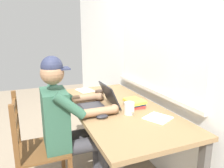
% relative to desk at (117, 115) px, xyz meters
% --- Properties ---
extents(back_wall, '(6.00, 0.08, 2.60)m').
position_rel_desk_xyz_m(back_wall, '(-0.00, 0.46, 0.65)').
color(back_wall, silver).
rests_on(back_wall, ground).
extents(desk, '(1.60, 0.77, 0.74)m').
position_rel_desk_xyz_m(desk, '(0.00, 0.00, 0.00)').
color(desk, olive).
rests_on(desk, ground).
extents(seated_person, '(0.50, 0.60, 1.23)m').
position_rel_desk_xyz_m(seated_person, '(-0.02, -0.46, 0.03)').
color(seated_person, '#2D5642').
rests_on(seated_person, ground).
extents(wooden_chair, '(0.42, 0.42, 0.93)m').
position_rel_desk_xyz_m(wooden_chair, '(-0.02, -0.74, -0.20)').
color(wooden_chair, brown).
rests_on(wooden_chair, ground).
extents(laptop, '(0.33, 0.33, 0.22)m').
position_rel_desk_xyz_m(laptop, '(-0.02, -0.17, 0.14)').
color(laptop, '#232328').
rests_on(laptop, desk).
extents(computer_mouse, '(0.06, 0.10, 0.03)m').
position_rel_desk_xyz_m(computer_mouse, '(0.21, -0.22, 0.10)').
color(computer_mouse, '#232328').
rests_on(computer_mouse, desk).
extents(coffee_mug_white, '(0.12, 0.09, 0.10)m').
position_rel_desk_xyz_m(coffee_mug_white, '(0.21, 0.02, 0.14)').
color(coffee_mug_white, silver).
rests_on(coffee_mug_white, desk).
extents(coffee_mug_dark, '(0.12, 0.09, 0.10)m').
position_rel_desk_xyz_m(coffee_mug_dark, '(-0.25, -0.09, 0.14)').
color(coffee_mug_dark, '#38281E').
rests_on(coffee_mug_dark, desk).
extents(book_stack_main, '(0.21, 0.16, 0.07)m').
position_rel_desk_xyz_m(book_stack_main, '(0.06, 0.15, 0.12)').
color(book_stack_main, '#BC332D').
rests_on(book_stack_main, desk).
extents(paper_pile_near_laptop, '(0.23, 0.20, 0.01)m').
position_rel_desk_xyz_m(paper_pile_near_laptop, '(-0.66, -0.13, 0.09)').
color(paper_pile_near_laptop, silver).
rests_on(paper_pile_near_laptop, desk).
extents(paper_pile_back_corner, '(0.25, 0.25, 0.01)m').
position_rel_desk_xyz_m(paper_pile_back_corner, '(0.38, 0.19, 0.09)').
color(paper_pile_back_corner, white).
rests_on(paper_pile_back_corner, desk).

